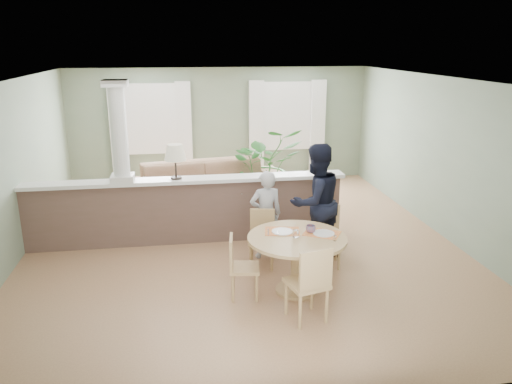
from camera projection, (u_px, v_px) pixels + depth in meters
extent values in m
plane|color=tan|center=(242.00, 243.00, 8.42)|extent=(8.00, 8.00, 0.00)
cube|color=gray|center=(220.00, 126.00, 11.81)|extent=(7.00, 0.02, 2.70)
cube|color=gray|center=(11.00, 173.00, 7.51)|extent=(0.02, 8.00, 2.70)
cube|color=gray|center=(444.00, 158.00, 8.54)|extent=(0.02, 8.00, 2.70)
cube|color=gray|center=(301.00, 274.00, 4.24)|extent=(7.00, 0.02, 2.70)
cube|color=white|center=(241.00, 79.00, 7.64)|extent=(7.00, 8.00, 0.02)
cube|color=white|center=(151.00, 119.00, 11.49)|extent=(1.10, 0.02, 1.50)
cube|color=white|center=(151.00, 119.00, 11.47)|extent=(1.22, 0.04, 1.62)
cube|color=white|center=(287.00, 116.00, 11.96)|extent=(1.10, 0.02, 1.50)
cube|color=white|center=(287.00, 116.00, 11.94)|extent=(1.22, 0.04, 1.62)
cube|color=white|center=(118.00, 133.00, 11.38)|extent=(0.35, 0.10, 2.30)
cube|color=white|center=(184.00, 132.00, 11.60)|extent=(0.35, 0.10, 2.30)
cube|color=white|center=(256.00, 130.00, 11.85)|extent=(0.35, 0.10, 2.30)
cube|color=white|center=(317.00, 128.00, 12.08)|extent=(0.35, 0.10, 2.30)
cube|color=brown|center=(187.00, 212.00, 8.32)|extent=(5.20, 0.22, 1.05)
cube|color=white|center=(186.00, 180.00, 8.16)|extent=(5.32, 0.36, 0.06)
cube|color=white|center=(123.00, 178.00, 7.99)|extent=(0.36, 0.36, 0.10)
cylinder|color=white|center=(119.00, 132.00, 7.78)|extent=(0.26, 0.26, 1.39)
cube|color=white|center=(115.00, 83.00, 7.56)|extent=(0.38, 0.38, 0.10)
cylinder|color=black|center=(176.00, 178.00, 8.13)|extent=(0.18, 0.18, 0.03)
cylinder|color=black|center=(176.00, 169.00, 8.08)|extent=(0.03, 0.03, 0.28)
cone|color=beige|center=(175.00, 152.00, 8.00)|extent=(0.36, 0.36, 0.26)
imported|color=#9B6E55|center=(207.00, 187.00, 9.96)|extent=(3.39, 1.78, 0.94)
imported|color=#2E6D2B|center=(266.00, 165.00, 10.32)|extent=(1.65, 1.50, 1.61)
cylinder|color=tan|center=(296.00, 290.00, 6.77)|extent=(0.55, 0.55, 0.04)
cylinder|color=tan|center=(296.00, 264.00, 6.66)|extent=(0.15, 0.15, 0.71)
cylinder|color=tan|center=(297.00, 238.00, 6.56)|extent=(1.31, 1.31, 0.04)
cube|color=#B53528|center=(282.00, 231.00, 6.73)|extent=(0.52, 0.42, 0.01)
cube|color=#B53528|center=(322.00, 233.00, 6.66)|extent=(0.57, 0.53, 0.01)
cylinder|color=white|center=(282.00, 231.00, 6.70)|extent=(0.29, 0.29, 0.01)
cylinder|color=white|center=(324.00, 233.00, 6.64)|extent=(0.29, 0.29, 0.01)
cylinder|color=white|center=(296.00, 234.00, 6.51)|extent=(0.08, 0.08, 0.10)
cube|color=silver|center=(278.00, 232.00, 6.65)|extent=(0.05, 0.19, 0.00)
cube|color=silver|center=(268.00, 232.00, 6.70)|extent=(0.05, 0.23, 0.00)
cylinder|color=white|center=(335.00, 238.00, 6.41)|extent=(0.04, 0.04, 0.07)
cylinder|color=silver|center=(335.00, 235.00, 6.39)|extent=(0.04, 0.04, 0.01)
imported|color=#2368A4|center=(311.00, 229.00, 6.68)|extent=(0.15, 0.15, 0.10)
cube|color=tan|center=(262.00, 241.00, 7.41)|extent=(0.46, 0.46, 0.05)
cylinder|color=tan|center=(251.00, 258.00, 7.33)|extent=(0.04, 0.04, 0.40)
cylinder|color=tan|center=(272.00, 259.00, 7.32)|extent=(0.04, 0.04, 0.40)
cylinder|color=tan|center=(252.00, 250.00, 7.63)|extent=(0.04, 0.04, 0.40)
cylinder|color=tan|center=(272.00, 250.00, 7.62)|extent=(0.04, 0.04, 0.40)
cube|color=tan|center=(262.00, 222.00, 7.51)|extent=(0.37, 0.11, 0.42)
cube|color=tan|center=(327.00, 238.00, 7.46)|extent=(0.47, 0.47, 0.05)
cylinder|color=tan|center=(317.00, 256.00, 7.37)|extent=(0.04, 0.04, 0.42)
cylinder|color=tan|center=(339.00, 257.00, 7.36)|extent=(0.04, 0.04, 0.42)
cylinder|color=tan|center=(315.00, 248.00, 7.69)|extent=(0.04, 0.04, 0.42)
cylinder|color=tan|center=(336.00, 248.00, 7.68)|extent=(0.04, 0.04, 0.42)
cube|color=tan|center=(327.00, 218.00, 7.57)|extent=(0.39, 0.11, 0.45)
cube|color=tan|center=(307.00, 283.00, 5.97)|extent=(0.54, 0.54, 0.05)
cylinder|color=tan|center=(312.00, 292.00, 6.26)|extent=(0.04, 0.04, 0.45)
cylinder|color=tan|center=(286.00, 298.00, 6.13)|extent=(0.04, 0.04, 0.45)
cylinder|color=tan|center=(327.00, 306.00, 5.95)|extent=(0.04, 0.04, 0.45)
cylinder|color=tan|center=(300.00, 312.00, 5.81)|extent=(0.04, 0.04, 0.45)
cube|color=tan|center=(316.00, 270.00, 5.71)|extent=(0.42, 0.15, 0.49)
cube|color=tan|center=(245.00, 268.00, 6.53)|extent=(0.43, 0.43, 0.05)
cylinder|color=tan|center=(257.00, 288.00, 6.45)|extent=(0.04, 0.04, 0.39)
cylinder|color=tan|center=(256.00, 277.00, 6.74)|extent=(0.04, 0.04, 0.39)
cylinder|color=tan|center=(233.00, 288.00, 6.44)|extent=(0.04, 0.04, 0.39)
cylinder|color=tan|center=(233.00, 278.00, 6.73)|extent=(0.04, 0.04, 0.39)
cube|color=tan|center=(231.00, 252.00, 6.46)|extent=(0.08, 0.36, 0.42)
imported|color=#A6A6AB|center=(266.00, 215.00, 7.68)|extent=(0.54, 0.39, 1.39)
imported|color=black|center=(316.00, 202.00, 7.59)|extent=(1.08, 0.97, 1.82)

